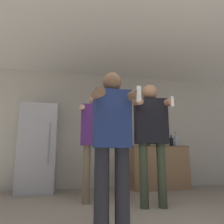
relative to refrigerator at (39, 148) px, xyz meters
The scene contains 12 objects.
wall_back 1.24m from the refrigerator, 18.00° to the left, with size 7.00×0.06×2.55m.
ceiling_slab 2.45m from the refrigerator, 49.94° to the right, with size 7.00×3.82×0.05m.
refrigerator is the anchor object (origin of this frame).
counter 2.51m from the refrigerator, ahead, with size 1.24×0.57×0.89m.
bottle_clear_vodka 2.12m from the refrigerator, ahead, with size 0.08×0.08×0.27m.
bottle_short_whiskey 2.80m from the refrigerator, ahead, with size 0.09×0.09×0.27m.
bottle_tall_gin 2.53m from the refrigerator, ahead, with size 0.08×0.08×0.32m.
bottle_amber_bourbon 2.26m from the refrigerator, ahead, with size 0.09×0.09×0.29m.
bottle_red_label 2.91m from the refrigerator, ahead, with size 0.08×0.08×0.32m.
person_woman_foreground 2.59m from the refrigerator, 67.65° to the right, with size 0.44×0.44×1.54m.
person_man_side 2.34m from the refrigerator, 42.35° to the right, with size 0.56×0.46×1.72m.
person_spectator_back 1.49m from the refrigerator, 49.04° to the right, with size 0.52×0.48×1.68m.
Camera 1 is at (-0.54, -1.53, 0.69)m, focal length 35.00 mm.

